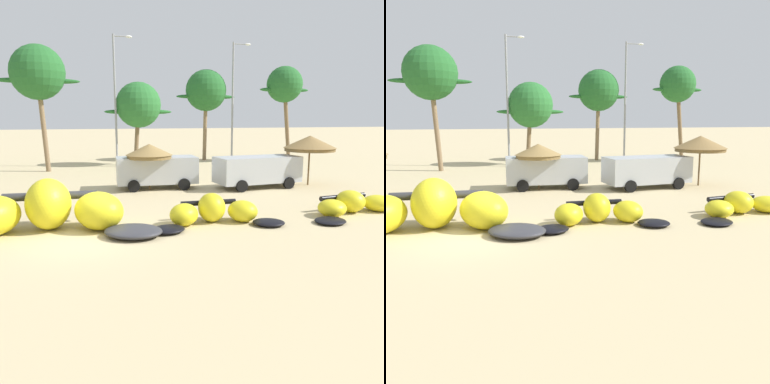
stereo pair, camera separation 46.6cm
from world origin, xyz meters
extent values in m
plane|color=#C6B284|center=(0.00, 0.00, 0.00)|extent=(260.00, 260.00, 0.00)
ellipsoid|color=yellow|center=(-1.24, 1.42, 0.95)|extent=(1.78, 2.16, 1.90)
ellipsoid|color=yellow|center=(0.54, 0.84, 0.70)|extent=(2.48, 2.62, 1.41)
ellipsoid|color=#333338|center=(1.62, -0.45, 0.19)|extent=(2.55, 2.34, 0.38)
cylinder|color=#333338|center=(-1.19, 2.14, 1.11)|extent=(3.50, 0.55, 0.32)
cube|color=#333338|center=(-1.26, 1.21, 0.95)|extent=(1.32, 0.82, 0.04)
ellipsoid|color=black|center=(2.92, -0.29, 0.12)|extent=(1.52, 1.42, 0.23)
ellipsoid|color=yellow|center=(3.71, 0.49, 0.43)|extent=(1.62, 1.65, 0.86)
ellipsoid|color=yellow|center=(4.92, 0.75, 0.58)|extent=(1.13, 1.28, 1.15)
ellipsoid|color=yellow|center=(6.11, 0.41, 0.43)|extent=(1.59, 1.64, 0.86)
ellipsoid|color=black|center=(6.85, -0.41, 0.12)|extent=(1.56, 1.47, 0.23)
cylinder|color=black|center=(4.93, 1.19, 0.68)|extent=(2.31, 0.28, 0.21)
cube|color=black|center=(4.91, 0.63, 0.58)|extent=(0.85, 0.47, 0.04)
ellipsoid|color=black|center=(9.33, -0.79, 0.10)|extent=(1.70, 1.63, 0.19)
ellipsoid|color=yellow|center=(10.05, 0.15, 0.36)|extent=(1.66, 1.72, 0.72)
ellipsoid|color=yellow|center=(11.29, 0.62, 0.48)|extent=(1.31, 1.44, 0.97)
ellipsoid|color=yellow|center=(12.61, 0.44, 0.36)|extent=(1.75, 1.76, 0.72)
cylinder|color=black|center=(11.24, 1.08, 0.60)|extent=(2.48, 0.50, 0.22)
cube|color=black|center=(11.31, 0.49, 0.48)|extent=(0.95, 0.57, 0.04)
cylinder|color=brown|center=(3.80, 8.41, 1.00)|extent=(0.10, 0.10, 2.01)
cone|color=olive|center=(3.80, 8.41, 2.32)|extent=(2.65, 2.65, 0.63)
cylinder|color=olive|center=(3.80, 8.41, 1.91)|extent=(2.52, 2.52, 0.20)
cylinder|color=brown|center=(13.47, 7.50, 1.14)|extent=(0.10, 0.10, 2.27)
cone|color=olive|center=(13.47, 7.50, 2.64)|extent=(3.16, 3.16, 0.74)
cylinder|color=brown|center=(13.47, 7.50, 2.17)|extent=(3.00, 3.00, 0.20)
cube|color=#B2B7BC|center=(10.03, 7.49, 1.09)|extent=(5.10, 2.41, 1.50)
cube|color=black|center=(8.68, 7.38, 1.35)|extent=(1.39, 2.07, 0.56)
cylinder|color=black|center=(8.59, 6.36, 0.34)|extent=(0.70, 0.29, 0.68)
cylinder|color=black|center=(8.42, 8.37, 0.34)|extent=(0.70, 0.29, 0.68)
cylinder|color=black|center=(11.65, 6.61, 0.34)|extent=(0.70, 0.29, 0.68)
cylinder|color=black|center=(11.48, 8.62, 0.34)|extent=(0.70, 0.29, 0.68)
cube|color=#B2B7BC|center=(4.31, 8.92, 1.09)|extent=(4.71, 2.28, 1.50)
cube|color=black|center=(3.05, 9.00, 1.35)|extent=(1.27, 2.03, 0.56)
cylinder|color=black|center=(2.83, 8.01, 0.34)|extent=(0.69, 0.28, 0.68)
cylinder|color=black|center=(2.95, 10.01, 0.34)|extent=(0.69, 0.28, 0.68)
cylinder|color=black|center=(5.67, 7.83, 0.34)|extent=(0.69, 0.28, 0.68)
cylinder|color=black|center=(5.80, 9.84, 0.34)|extent=(0.69, 0.28, 0.68)
cylinder|color=#7F6647|center=(-2.41, 18.53, 3.67)|extent=(0.70, 0.36, 7.34)
sphere|color=#236028|center=(-2.58, 18.53, 7.34)|extent=(4.00, 4.00, 4.00)
ellipsoid|color=#236028|center=(-4.18, 18.53, 6.74)|extent=(2.80, 0.50, 0.36)
ellipsoid|color=#236028|center=(-0.98, 18.53, 6.74)|extent=(2.80, 0.50, 0.36)
cylinder|color=brown|center=(4.95, 20.75, 2.56)|extent=(0.72, 0.36, 5.13)
sphere|color=#286B2D|center=(5.13, 20.75, 5.12)|extent=(3.83, 3.83, 3.83)
ellipsoid|color=#286B2D|center=(3.60, 20.75, 4.54)|extent=(2.68, 0.50, 0.36)
ellipsoid|color=#286B2D|center=(6.67, 20.75, 4.54)|extent=(2.68, 0.50, 0.36)
cylinder|color=#7F6647|center=(11.87, 23.19, 3.29)|extent=(0.50, 0.36, 6.58)
sphere|color=#236028|center=(11.94, 23.19, 6.57)|extent=(3.86, 3.86, 3.86)
ellipsoid|color=#236028|center=(10.40, 23.19, 6.00)|extent=(2.70, 0.50, 0.36)
ellipsoid|color=#236028|center=(13.48, 23.19, 6.00)|extent=(2.70, 0.50, 0.36)
cylinder|color=brown|center=(18.96, 20.28, 3.53)|extent=(1.12, 0.36, 7.05)
sphere|color=#236028|center=(18.58, 20.28, 7.05)|extent=(3.28, 3.28, 3.28)
ellipsoid|color=#236028|center=(17.27, 20.28, 6.56)|extent=(2.30, 0.50, 0.36)
ellipsoid|color=#236028|center=(19.89, 20.28, 6.56)|extent=(2.30, 0.50, 0.36)
cylinder|color=gray|center=(3.16, 20.18, 5.31)|extent=(0.18, 0.18, 10.63)
cylinder|color=gray|center=(3.77, 20.18, 10.48)|extent=(1.23, 0.10, 0.10)
ellipsoid|color=silver|center=(4.39, 20.18, 10.48)|extent=(0.56, 0.24, 0.20)
cylinder|color=gray|center=(14.14, 21.92, 5.42)|extent=(0.18, 0.18, 10.83)
cylinder|color=gray|center=(14.85, 21.92, 10.68)|extent=(1.42, 0.10, 0.10)
ellipsoid|color=silver|center=(15.56, 21.92, 10.68)|extent=(0.56, 0.24, 0.20)
camera|label=1|loc=(-0.17, -14.08, 4.12)|focal=37.77mm
camera|label=2|loc=(0.28, -14.20, 4.12)|focal=37.77mm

